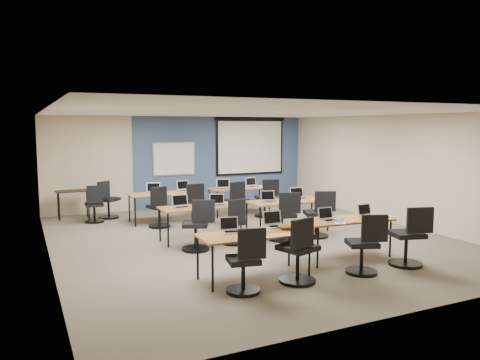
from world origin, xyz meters
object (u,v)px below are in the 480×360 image
projector_screen (250,143)px  training_table_front_left (254,236)px  training_table_back_right (239,189)px  laptop_5 (218,203)px  laptop_10 (224,186)px  training_table_mid_right (288,202)px  whiteboard (174,159)px  task_chair_10 (236,205)px  task_chair_7 (318,218)px  laptop_4 (181,204)px  utility_table (73,194)px  laptop_3 (367,214)px  laptop_11 (252,185)px  task_chair_3 (409,241)px  training_table_mid_left (200,208)px  laptop_8 (154,191)px  task_chair_1 (299,256)px  laptop_2 (328,217)px  task_chair_9 (193,207)px  spare_chair_a (107,203)px  task_chair_6 (284,220)px  laptop_1 (275,223)px  task_chair_0 (245,266)px  task_chair_2 (365,249)px  laptop_6 (269,199)px  training_table_back_left (166,195)px  task_chair_11 (266,201)px  laptop_7 (299,196)px  spare_chair_b (95,207)px  laptop_9 (184,188)px  task_chair_5 (235,226)px  training_table_front_right (345,221)px  task_chair_8 (159,210)px

projector_screen → training_table_front_left: size_ratio=1.34×
training_table_back_right → laptop_5: size_ratio=5.28×
laptop_10 → training_table_mid_right: bearing=-59.9°
whiteboard → task_chair_10: whiteboard is taller
task_chair_7 → laptop_10: task_chair_7 is taller
laptop_4 → utility_table: 3.98m
laptop_3 → laptop_11: laptop_11 is taller
task_chair_7 → task_chair_3: bearing=-63.4°
training_table_mid_left → laptop_8: size_ratio=5.01×
training_table_back_right → laptop_11: (0.40, 0.01, 0.11)m
task_chair_1 → laptop_2: task_chair_1 is taller
task_chair_9 → training_table_front_left: bearing=-97.2°
laptop_8 → spare_chair_a: 1.42m
laptop_2 → task_chair_6: 1.66m
projector_screen → laptop_1: 7.13m
laptop_4 → laptop_10: laptop_10 is taller
training_table_front_left → task_chair_0: bearing=-125.9°
training_table_back_right → utility_table: utility_table is taller
task_chair_2 → spare_chair_a: bearing=136.8°
training_table_mid_left → laptop_11: bearing=44.2°
task_chair_3 → laptop_6: (-1.00, 3.20, 0.35)m
laptop_3 → training_table_back_left: bearing=115.3°
utility_table → laptop_2: bearing=-61.8°
task_chair_9 → task_chair_11: bearing=1.6°
training_table_back_right → task_chair_2: size_ratio=1.67×
task_chair_6 → laptop_10: 3.12m
task_chair_1 → laptop_7: size_ratio=3.07×
spare_chair_b → task_chair_11: bearing=-14.9°
task_chair_1 → spare_chair_a: size_ratio=1.05×
laptop_11 → spare_chair_a: size_ratio=0.34×
whiteboard → laptop_10: whiteboard is taller
projector_screen → task_chair_7: size_ratio=2.33×
laptop_1 → laptop_9: bearing=91.4°
laptop_6 → task_chair_6: bearing=-75.5°
task_chair_0 → task_chair_9: size_ratio=0.96×
task_chair_7 → task_chair_6: bearing=-163.9°
training_table_mid_left → spare_chair_a: 3.54m
task_chair_2 → task_chair_9: 5.07m
task_chair_9 → laptop_1: bearing=-90.1°
task_chair_2 → task_chair_5: size_ratio=1.05×
laptop_1 → laptop_7: 3.15m
training_table_front_right → spare_chair_a: bearing=123.7°
task_chair_5 → task_chair_0: bearing=-115.9°
training_table_back_left → task_chair_8: bearing=-118.1°
task_chair_3 → laptop_9: (-2.16, 5.70, 0.36)m
laptop_8 → task_chair_8: bearing=-79.9°
training_table_back_right → laptop_2: (-0.50, -4.78, 0.11)m
task_chair_8 → task_chair_10: task_chair_10 is taller
laptop_6 → task_chair_7: size_ratio=0.31×
task_chair_0 → laptop_2: 2.27m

